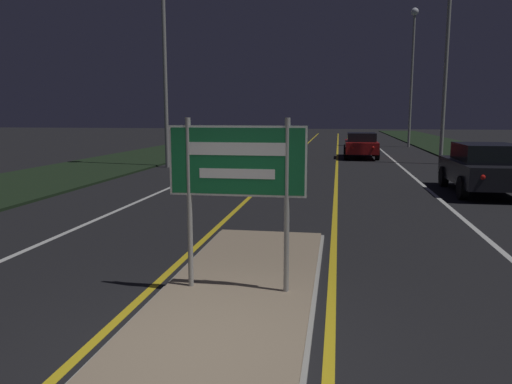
% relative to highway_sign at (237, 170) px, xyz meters
% --- Properties ---
extents(ground_plane, '(160.00, 160.00, 0.00)m').
position_rel_highway_sign_xyz_m(ground_plane, '(0.00, -1.81, -1.70)').
color(ground_plane, black).
extents(median_island, '(2.11, 6.80, 0.10)m').
position_rel_highway_sign_xyz_m(median_island, '(0.00, 0.00, -1.65)').
color(median_island, '#999993').
rests_on(median_island, ground_plane).
extents(verge_left, '(5.00, 100.00, 0.08)m').
position_rel_highway_sign_xyz_m(verge_left, '(-9.50, 18.19, -1.66)').
color(verge_left, black).
rests_on(verge_left, ground_plane).
extents(centre_line_yellow_left, '(0.12, 70.00, 0.01)m').
position_rel_highway_sign_xyz_m(centre_line_yellow_left, '(-1.25, 23.19, -1.69)').
color(centre_line_yellow_left, gold).
rests_on(centre_line_yellow_left, ground_plane).
extents(centre_line_yellow_right, '(0.12, 70.00, 0.01)m').
position_rel_highway_sign_xyz_m(centre_line_yellow_right, '(1.25, 23.19, -1.69)').
color(centre_line_yellow_right, gold).
rests_on(centre_line_yellow_right, ground_plane).
extents(lane_line_white_left, '(0.12, 70.00, 0.01)m').
position_rel_highway_sign_xyz_m(lane_line_white_left, '(-4.20, 23.19, -1.69)').
color(lane_line_white_left, silver).
rests_on(lane_line_white_left, ground_plane).
extents(lane_line_white_right, '(0.12, 70.00, 0.01)m').
position_rel_highway_sign_xyz_m(lane_line_white_right, '(4.20, 23.19, -1.69)').
color(lane_line_white_right, silver).
rests_on(lane_line_white_right, ground_plane).
extents(edge_line_white_left, '(0.10, 70.00, 0.01)m').
position_rel_highway_sign_xyz_m(edge_line_white_left, '(-7.20, 23.19, -1.69)').
color(edge_line_white_left, silver).
rests_on(edge_line_white_left, ground_plane).
extents(edge_line_white_right, '(0.10, 70.00, 0.01)m').
position_rel_highway_sign_xyz_m(edge_line_white_right, '(7.20, 23.19, -1.69)').
color(edge_line_white_right, silver).
rests_on(edge_line_white_right, ground_plane).
extents(highway_sign, '(1.81, 0.07, 2.27)m').
position_rel_highway_sign_xyz_m(highway_sign, '(0.00, 0.00, 0.00)').
color(highway_sign, '#9E9E99').
rests_on(highway_sign, median_island).
extents(streetlight_left_near, '(0.62, 0.62, 10.43)m').
position_rel_highway_sign_xyz_m(streetlight_left_near, '(-6.44, 15.58, 5.44)').
color(streetlight_left_near, '#9E9E99').
rests_on(streetlight_left_near, ground_plane).
extents(streetlight_right_near, '(0.45, 0.45, 8.90)m').
position_rel_highway_sign_xyz_m(streetlight_right_near, '(6.26, 19.25, 3.66)').
color(streetlight_right_near, '#9E9E99').
rests_on(streetlight_right_near, ground_plane).
extents(streetlight_right_far, '(0.55, 0.55, 9.98)m').
position_rel_highway_sign_xyz_m(streetlight_right_far, '(6.48, 32.46, 4.78)').
color(streetlight_right_far, '#9E9E99').
rests_on(streetlight_right_far, ground_plane).
extents(car_receding_0, '(1.98, 4.32, 1.54)m').
position_rel_highway_sign_xyz_m(car_receding_0, '(5.70, 9.82, -0.89)').
color(car_receding_0, black).
rests_on(car_receding_0, ground_plane).
extents(car_receding_1, '(1.85, 4.26, 1.41)m').
position_rel_highway_sign_xyz_m(car_receding_1, '(2.54, 22.13, -0.95)').
color(car_receding_1, maroon).
rests_on(car_receding_1, ground_plane).
extents(car_approaching_0, '(1.97, 4.75, 1.42)m').
position_rel_highway_sign_xyz_m(car_approaching_0, '(-2.72, 13.34, -0.93)').
color(car_approaching_0, '#4C514C').
rests_on(car_approaching_0, ground_plane).
extents(car_approaching_1, '(1.99, 4.40, 1.38)m').
position_rel_highway_sign_xyz_m(car_approaching_1, '(-6.06, 24.86, -0.95)').
color(car_approaching_1, '#4C514C').
rests_on(car_approaching_1, ground_plane).
extents(car_approaching_2, '(1.84, 4.79, 1.41)m').
position_rel_highway_sign_xyz_m(car_approaching_2, '(-2.75, 35.00, -0.96)').
color(car_approaching_2, '#4C514C').
rests_on(car_approaching_2, ground_plane).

